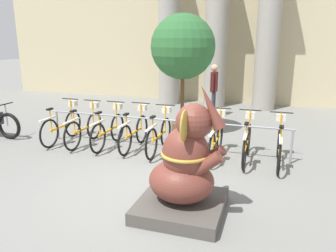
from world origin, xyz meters
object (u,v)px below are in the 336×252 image
object	(u,v)px
bicycle_5	(187,137)
bicycle_8	(279,146)
bicycle_1	(85,128)
bicycle_6	(216,139)
bicycle_4	(160,135)
potted_tree	(183,49)
person_pedestrian	(214,85)
bicycle_0	(62,126)
bicycle_7	(247,142)
elephant_statue	(185,171)
bicycle_3	(134,132)
bicycle_2	(109,130)

from	to	relation	value
bicycle_5	bicycle_8	xyz separation A→B (m)	(1.98, 0.01, 0.00)
bicycle_1	bicycle_8	size ratio (longest dim) A/B	1.00
bicycle_5	bicycle_8	world-z (taller)	same
bicycle_6	bicycle_4	bearing A→B (deg)	-178.37
potted_tree	person_pedestrian	bearing A→B (deg)	78.62
bicycle_0	potted_tree	distance (m)	3.72
bicycle_0	bicycle_5	world-z (taller)	same
bicycle_1	bicycle_5	xyz separation A→B (m)	(2.64, -0.00, 0.00)
bicycle_5	bicycle_7	xyz separation A→B (m)	(1.32, 0.05, 0.00)
bicycle_7	elephant_statue	size ratio (longest dim) A/B	0.86
bicycle_3	bicycle_2	bearing A→B (deg)	-175.79
bicycle_1	bicycle_8	world-z (taller)	same
bicycle_2	bicycle_5	xyz separation A→B (m)	(1.98, -0.02, 0.00)
bicycle_2	bicycle_6	xyz separation A→B (m)	(2.64, 0.02, 0.00)
bicycle_5	bicycle_8	bearing A→B (deg)	0.27
bicycle_1	bicycle_4	distance (m)	1.98
bicycle_5	potted_tree	distance (m)	2.61
bicycle_2	potted_tree	size ratio (longest dim) A/B	0.53
bicycle_8	potted_tree	bearing A→B (deg)	146.76
bicycle_8	person_pedestrian	world-z (taller)	person_pedestrian
bicycle_3	bicycle_8	distance (m)	3.30
bicycle_7	elephant_statue	world-z (taller)	elephant_statue
bicycle_8	potted_tree	xyz separation A→B (m)	(-2.57, 1.68, 1.90)
bicycle_3	bicycle_4	size ratio (longest dim) A/B	1.00
bicycle_0	person_pedestrian	xyz separation A→B (m)	(3.18, 3.97, 0.64)
bicycle_3	elephant_statue	bearing A→B (deg)	-52.85
bicycle_4	bicycle_6	world-z (taller)	same
bicycle_7	bicycle_0	bearing A→B (deg)	-179.51
bicycle_0	bicycle_3	distance (m)	1.98
bicycle_4	bicycle_7	distance (m)	1.98
bicycle_5	elephant_statue	xyz separation A→B (m)	(0.61, -2.48, 0.25)
bicycle_6	potted_tree	xyz separation A→B (m)	(-1.25, 1.64, 1.90)
bicycle_3	bicycle_8	bearing A→B (deg)	-1.07
bicycle_7	elephant_statue	distance (m)	2.65
bicycle_0	person_pedestrian	distance (m)	5.13
bicycle_0	bicycle_7	xyz separation A→B (m)	(4.63, 0.04, 0.00)
bicycle_3	bicycle_7	world-z (taller)	same
bicycle_6	person_pedestrian	size ratio (longest dim) A/B	0.97
bicycle_8	person_pedestrian	distance (m)	4.55
bicycle_6	bicycle_8	distance (m)	1.32
elephant_statue	bicycle_7	bearing A→B (deg)	74.39
bicycle_4	bicycle_8	world-z (taller)	same
bicycle_2	bicycle_0	bearing A→B (deg)	-179.64
bicycle_0	potted_tree	bearing A→B (deg)	31.67
bicycle_0	bicycle_1	world-z (taller)	same
bicycle_0	potted_tree	world-z (taller)	potted_tree
bicycle_6	bicycle_5	bearing A→B (deg)	-175.92
bicycle_5	bicycle_8	distance (m)	1.98
bicycle_6	person_pedestrian	distance (m)	4.07
bicycle_5	potted_tree	size ratio (longest dim) A/B	0.53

